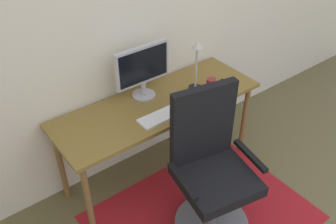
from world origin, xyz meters
name	(u,v)px	position (x,y,z in m)	size (l,w,h in m)	color
wall_back	(145,11)	(0.00, 2.20, 1.30)	(6.00, 0.10, 2.60)	white
area_rug	(202,217)	(-0.18, 1.25, 0.00)	(1.55, 1.19, 0.01)	maroon
desk	(159,110)	(-0.14, 1.85, 0.65)	(1.64, 0.57, 0.73)	olive
monitor	(143,68)	(-0.18, 1.99, 0.97)	(0.45, 0.18, 0.42)	#B2B2B7
keyboard	(166,114)	(-0.19, 1.68, 0.73)	(0.43, 0.13, 0.02)	white
computer_mouse	(199,101)	(0.10, 1.65, 0.74)	(0.06, 0.10, 0.03)	black
coffee_cup	(211,85)	(0.28, 1.73, 0.78)	(0.08, 0.08, 0.11)	maroon
cell_phone	(228,83)	(0.47, 1.72, 0.73)	(0.07, 0.14, 0.01)	black
desk_lamp	(197,59)	(0.20, 1.82, 0.99)	(0.11, 0.11, 0.42)	black
office_chair	(211,178)	(-0.17, 1.21, 0.46)	(0.61, 0.56, 1.11)	slate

